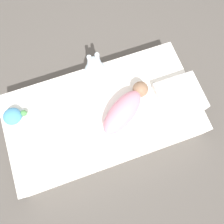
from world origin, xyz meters
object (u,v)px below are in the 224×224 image
object	(u,v)px
bunny_plush	(95,69)
turtle_plush	(13,116)
pillow	(180,97)
swaddled_baby	(125,109)

from	to	relation	value
bunny_plush	turtle_plush	distance (m)	0.73
bunny_plush	turtle_plush	size ratio (longest dim) A/B	1.76
pillow	bunny_plush	bearing A→B (deg)	143.88
swaddled_baby	pillow	distance (m)	0.46
pillow	turtle_plush	world-z (taller)	turtle_plush
pillow	bunny_plush	distance (m)	0.70
swaddled_baby	turtle_plush	size ratio (longest dim) A/B	2.69
swaddled_baby	turtle_plush	xyz separation A→B (m)	(-0.82, 0.24, -0.04)
swaddled_baby	bunny_plush	world-z (taller)	bunny_plush
turtle_plush	swaddled_baby	bearing A→B (deg)	-16.43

